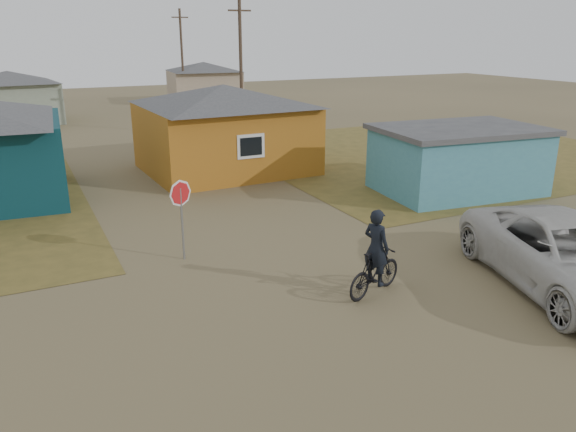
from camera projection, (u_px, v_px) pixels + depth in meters
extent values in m
plane|color=brown|center=(334.00, 306.00, 13.08)|extent=(120.00, 120.00, 0.00)
cube|color=brown|center=(435.00, 152.00, 30.03)|extent=(20.00, 18.00, 0.00)
cube|color=#A9661A|center=(225.00, 138.00, 25.60)|extent=(7.21, 6.24, 3.00)
pyramid|color=#3C3C3E|center=(224.00, 95.00, 25.00)|extent=(7.72, 6.76, 0.90)
cube|color=silver|center=(251.00, 146.00, 22.97)|extent=(1.20, 0.06, 1.00)
cube|color=black|center=(251.00, 146.00, 22.94)|extent=(0.95, 0.04, 0.75)
cube|color=teal|center=(458.00, 162.00, 22.23)|extent=(6.39, 4.61, 2.40)
cube|color=#3C3C3E|center=(461.00, 129.00, 21.83)|extent=(6.71, 4.93, 0.20)
cube|color=gray|center=(12.00, 103.00, 39.13)|extent=(6.49, 5.60, 2.80)
pyramid|color=#3C3C3E|center=(8.00, 77.00, 38.57)|extent=(7.04, 6.15, 0.80)
cube|color=tan|center=(205.00, 87.00, 50.96)|extent=(6.41, 5.50, 2.80)
pyramid|color=#3C3C3E|center=(204.00, 66.00, 50.40)|extent=(6.95, 6.05, 0.80)
cylinder|color=#47372A|center=(241.00, 70.00, 33.33)|extent=(0.20, 0.20, 8.00)
cube|color=#47372A|center=(240.00, 10.00, 32.30)|extent=(1.40, 0.10, 0.10)
cylinder|color=#47372A|center=(182.00, 59.00, 47.40)|extent=(0.20, 0.20, 8.00)
cube|color=#47372A|center=(180.00, 17.00, 46.37)|extent=(1.40, 0.10, 0.10)
cylinder|color=gray|center=(182.00, 224.00, 15.50)|extent=(0.06, 0.06, 2.07)
imported|color=black|center=(375.00, 272.00, 13.55)|extent=(1.98, 1.13, 1.15)
imported|color=black|center=(376.00, 247.00, 13.35)|extent=(0.65, 0.80, 1.89)
imported|color=beige|center=(570.00, 255.00, 13.69)|extent=(4.72, 7.06, 1.80)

